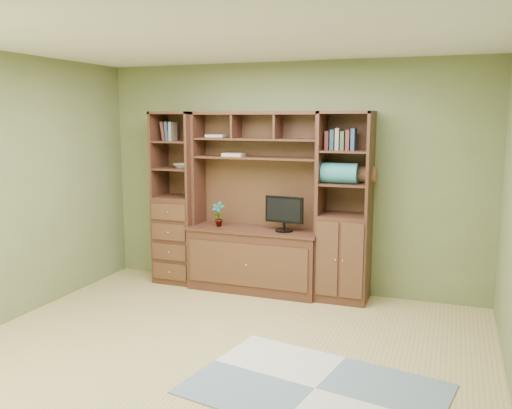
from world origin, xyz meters
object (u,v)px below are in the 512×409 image
at_px(left_tower, 177,198).
at_px(monitor, 284,207).
at_px(center_hutch, 254,203).
at_px(right_tower, 345,207).

distance_m(left_tower, monitor, 1.37).
relative_size(center_hutch, monitor, 3.79).
height_order(center_hutch, left_tower, same).
xyz_separation_m(center_hutch, monitor, (0.37, -0.03, -0.02)).
distance_m(center_hutch, left_tower, 1.00).
bearing_deg(left_tower, right_tower, 0.00).
relative_size(right_tower, monitor, 3.79).
bearing_deg(right_tower, left_tower, 180.00).
bearing_deg(left_tower, center_hutch, -2.29).
bearing_deg(right_tower, monitor, -173.49).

